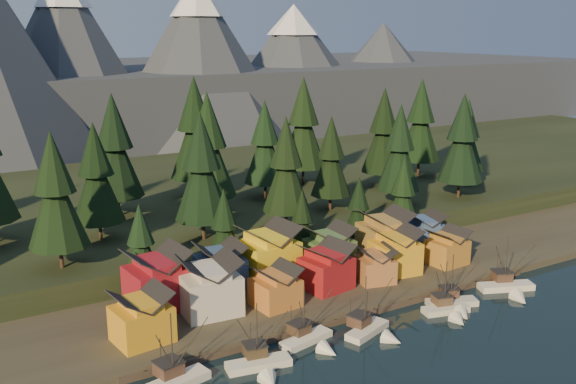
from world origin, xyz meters
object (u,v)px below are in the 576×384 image
boat_4 (449,304)px  boat_6 (510,281)px  boat_0 (180,375)px  house_front_1 (209,284)px  house_back_0 (157,278)px  boat_5 (455,297)px  boat_3 (373,323)px  house_front_0 (141,315)px  boat_2 (311,333)px  house_back_1 (220,267)px  boat_1 (261,358)px

boat_4 → boat_6: size_ratio=0.90×
boat_0 → house_front_1: 21.57m
boat_4 → house_back_0: (-42.55, 24.40, 4.90)m
boat_0 → boat_5: (50.66, 0.52, -0.36)m
boat_3 → house_front_1: 27.17m
house_front_0 → boat_2: bearing=-34.0°
house_back_0 → house_back_1: size_ratio=1.17×
house_front_1 → house_front_0: bearing=-157.9°
boat_2 → boat_1: bearing=-175.5°
house_front_0 → house_back_1: house_back_1 is taller
house_back_1 → boat_3: bearing=-56.8°
boat_2 → boat_4: 26.01m
boat_5 → house_front_1: house_front_1 is taller
boat_1 → boat_3: size_ratio=1.01×
boat_4 → boat_6: 16.62m
boat_0 → house_front_0: boat_0 is taller
boat_6 → boat_3: bearing=-156.5°
boat_0 → house_back_1: (17.27, 24.61, 3.84)m
house_front_0 → house_front_1: 13.48m
house_back_0 → house_front_1: bearing=-47.6°
boat_3 → house_front_0: boat_3 is taller
boat_4 → boat_6: bearing=18.9°
boat_0 → boat_5: size_ratio=1.14×
boat_4 → house_front_0: size_ratio=1.14×
boat_3 → boat_5: (18.66, 1.04, -0.16)m
boat_3 → boat_5: bearing=-16.6°
boat_4 → boat_5: 3.26m
boat_1 → house_front_1: size_ratio=1.10×
boat_3 → boat_6: size_ratio=0.95×
boat_3 → boat_1: bearing=162.2°
boat_3 → boat_4: boat_3 is taller
boat_0 → boat_4: (47.79, -1.02, -0.31)m
boat_0 → house_back_0: size_ratio=1.14×
boat_4 → house_back_0: size_ratio=0.98×
boat_0 → boat_2: bearing=-6.9°
boat_2 → house_back_0: house_back_0 is taller
boat_2 → house_back_1: 23.65m
boat_4 → house_front_0: 50.76m
house_front_0 → house_back_1: bearing=24.9°
boat_0 → house_front_0: bearing=81.7°
boat_4 → house_front_0: (-48.56, 14.31, 3.73)m
boat_3 → house_back_1: 29.40m
boat_0 → house_front_1: bearing=43.6°
boat_3 → boat_5: size_ratio=1.04×
boat_0 → boat_2: (21.94, 1.81, -0.38)m
boat_0 → house_back_1: bearing=43.3°
house_front_0 → boat_0: bearing=-93.8°
boat_1 → house_back_0: house_back_0 is taller
house_front_1 → boat_4: bearing=-22.9°
house_front_1 → house_back_1: size_ratio=1.12×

